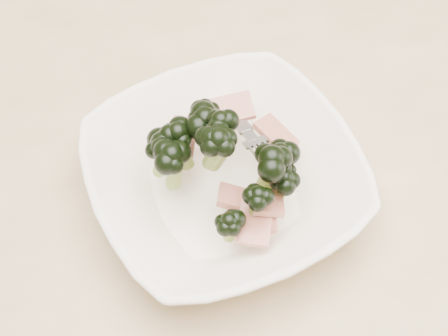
{
  "coord_description": "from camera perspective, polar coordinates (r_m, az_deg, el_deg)",
  "views": [
    {
      "loc": [
        -0.12,
        -0.33,
        1.3
      ],
      "look_at": [
        -0.04,
        -0.01,
        0.8
      ],
      "focal_mm": 50.0,
      "sensor_mm": 36.0,
      "label": 1
    }
  ],
  "objects": [
    {
      "name": "broccoli_dish",
      "position": [
        0.61,
        -0.03,
        -0.59
      ],
      "size": [
        0.31,
        0.31,
        0.13
      ],
      "color": "white",
      "rests_on": "dining_table"
    },
    {
      "name": "dining_table",
      "position": [
        0.74,
        2.97,
        -5.29
      ],
      "size": [
        1.2,
        0.8,
        0.75
      ],
      "color": "tan",
      "rests_on": "ground"
    }
  ]
}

